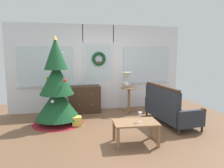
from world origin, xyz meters
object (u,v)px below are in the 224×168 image
at_px(settee_sofa, 168,109).
at_px(side_table, 129,95).
at_px(table_lamp, 127,77).
at_px(coffee_table, 136,125).
at_px(wine_glass, 140,115).
at_px(gift_box, 77,121).
at_px(dresser_cabinet, 84,99).
at_px(christmas_tree, 57,91).

relative_size(settee_sofa, side_table, 2.24).
distance_m(table_lamp, coffee_table, 2.34).
height_order(settee_sofa, coffee_table, settee_sofa).
bearing_deg(wine_glass, coffee_table, 152.82).
bearing_deg(wine_glass, gift_box, 128.92).
xyz_separation_m(dresser_cabinet, coffee_table, (0.70, -2.42, -0.02)).
distance_m(side_table, coffee_table, 2.23).
xyz_separation_m(dresser_cabinet, side_table, (1.27, -0.27, 0.13)).
height_order(side_table, table_lamp, table_lamp).
bearing_deg(side_table, coffee_table, -104.79).
bearing_deg(coffee_table, gift_box, 127.75).
xyz_separation_m(christmas_tree, dresser_cabinet, (0.75, 0.84, -0.42)).
bearing_deg(settee_sofa, wine_glass, -138.28).
xyz_separation_m(coffee_table, gift_box, (-1.01, 1.31, -0.26)).
height_order(christmas_tree, gift_box, christmas_tree).
relative_size(wine_glass, gift_box, 0.88).
bearing_deg(gift_box, dresser_cabinet, 74.14).
height_order(dresser_cabinet, table_lamp, table_lamp).
height_order(christmas_tree, side_table, christmas_tree).
height_order(settee_sofa, side_table, settee_sofa).
bearing_deg(dresser_cabinet, settee_sofa, -38.18).
xyz_separation_m(christmas_tree, coffee_table, (1.45, -1.58, -0.43)).
bearing_deg(side_table, dresser_cabinet, 167.99).
bearing_deg(coffee_table, wine_glass, -27.18).
bearing_deg(coffee_table, dresser_cabinet, 106.07).
distance_m(settee_sofa, coffee_table, 1.51).
bearing_deg(wine_glass, dresser_cabinet, 107.43).
distance_m(settee_sofa, gift_box, 2.24).
height_order(table_lamp, wine_glass, table_lamp).
xyz_separation_m(table_lamp, wine_glass, (-0.43, -2.23, -0.44)).
bearing_deg(side_table, wine_glass, -102.70).
height_order(christmas_tree, dresser_cabinet, christmas_tree).
bearing_deg(settee_sofa, table_lamp, 118.28).
bearing_deg(table_lamp, dresser_cabinet, 169.23).
distance_m(settee_sofa, table_lamp, 1.56).
height_order(dresser_cabinet, settee_sofa, settee_sofa).
height_order(table_lamp, coffee_table, table_lamp).
bearing_deg(christmas_tree, table_lamp, 17.42).
height_order(dresser_cabinet, gift_box, dresser_cabinet).
distance_m(christmas_tree, gift_box, 0.87).
xyz_separation_m(side_table, table_lamp, (-0.06, 0.04, 0.50)).
distance_m(christmas_tree, coffee_table, 2.19).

